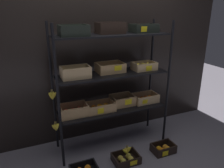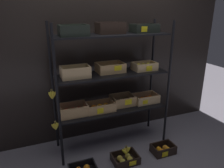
# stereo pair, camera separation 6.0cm
# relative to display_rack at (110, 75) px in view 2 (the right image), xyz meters

# --- Properties ---
(ground_plane) EXTENTS (10.00, 10.00, 0.00)m
(ground_plane) POSITION_rel_display_rack_xyz_m (0.02, -0.01, -1.01)
(ground_plane) COLOR slate
(storefront_wall) EXTENTS (3.86, 0.12, 2.80)m
(storefront_wall) POSITION_rel_display_rack_xyz_m (0.02, 0.41, 0.39)
(storefront_wall) COLOR black
(storefront_wall) RESTS_ON ground_plane
(display_rack) EXTENTS (1.57, 0.46, 1.69)m
(display_rack) POSITION_rel_display_rack_xyz_m (0.00, 0.00, 0.00)
(display_rack) COLOR black
(display_rack) RESTS_ON ground_plane
(crate_ground_apple_gold) EXTENTS (0.32, 0.25, 0.10)m
(crate_ground_apple_gold) POSITION_rel_display_rack_xyz_m (0.02, -0.45, -0.97)
(crate_ground_apple_gold) COLOR black
(crate_ground_apple_gold) RESTS_ON ground_plane
(crate_ground_center_orange) EXTENTS (0.30, 0.21, 0.12)m
(crate_ground_center_orange) POSITION_rel_display_rack_xyz_m (0.57, -0.47, -0.96)
(crate_ground_center_orange) COLOR black
(crate_ground_center_orange) RESTS_ON ground_plane
(banana_bunch_loose) EXTENTS (0.14, 0.04, 0.13)m
(banana_bunch_loose) POSITION_rel_display_rack_xyz_m (0.03, -0.45, -0.85)
(banana_bunch_loose) COLOR brown
(banana_bunch_loose) RESTS_ON crate_ground_apple_gold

